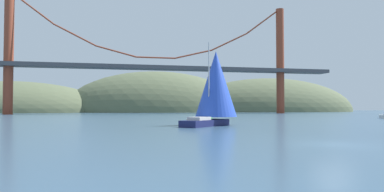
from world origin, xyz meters
The scene contains 7 objects.
ground_plane centered at (0.00, 0.00, 0.00)m, with size 360.00×360.00×0.00m, color #385670.
headland_left centered at (-55.00, 135.00, 0.00)m, with size 80.28×44.00×25.78m, color #5B6647.
headland_center centered at (5.00, 135.00, 0.00)m, with size 80.97×44.00×36.45m, color #5B6647.
headland_right centered at (60.00, 135.00, 0.00)m, with size 85.82×44.00×32.24m, color #5B6647.
suspension_bridge centered at (0.00, 95.00, 16.90)m, with size 126.13×6.00×38.09m.
sailboat_blue_spinnaker centered at (-0.77, 22.30, 4.83)m, with size 9.06×9.02×10.04m.
channel_buoy centered at (1.03, 31.90, 0.37)m, with size 1.10×1.10×2.64m.
Camera 1 is at (-12.65, -18.16, 2.24)m, focal length 31.90 mm.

